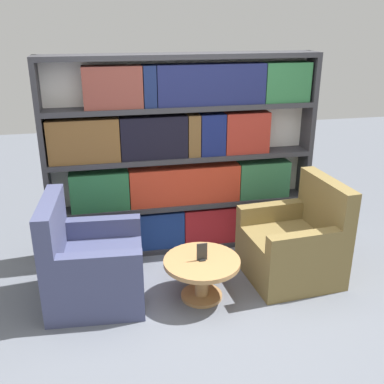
{
  "coord_description": "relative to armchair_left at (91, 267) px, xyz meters",
  "views": [
    {
      "loc": [
        -0.82,
        -3.14,
        2.38
      ],
      "look_at": [
        -0.02,
        0.65,
        0.86
      ],
      "focal_mm": 42.0,
      "sensor_mm": 36.0,
      "label": 1
    }
  ],
  "objects": [
    {
      "name": "ground_plane",
      "position": [
        0.99,
        -0.41,
        -0.32
      ],
      "size": [
        14.0,
        14.0,
        0.0
      ],
      "primitive_type": "plane",
      "color": "slate"
    },
    {
      "name": "bookshelf",
      "position": [
        0.98,
        0.82,
        0.69
      ],
      "size": [
        2.77,
        0.3,
        2.06
      ],
      "color": "silver",
      "rests_on": "ground_plane"
    },
    {
      "name": "armchair_left",
      "position": [
        0.0,
        0.0,
        0.0
      ],
      "size": [
        0.88,
        0.87,
        0.97
      ],
      "rotation": [
        0.0,
        0.0,
        1.5
      ],
      "color": "#42476B",
      "rests_on": "ground_plane"
    },
    {
      "name": "armchair_right",
      "position": [
        1.93,
        -0.0,
        0.0
      ],
      "size": [
        0.88,
        0.86,
        0.97
      ],
      "rotation": [
        0.0,
        0.0,
        -1.5
      ],
      "color": "olive",
      "rests_on": "ground_plane"
    },
    {
      "name": "coffee_table",
      "position": [
        0.97,
        -0.18,
        -0.05
      ],
      "size": [
        0.68,
        0.68,
        0.38
      ],
      "color": "#AD7F4C",
      "rests_on": "ground_plane"
    },
    {
      "name": "table_sign",
      "position": [
        0.97,
        -0.18,
        0.13
      ],
      "size": [
        0.09,
        0.06,
        0.16
      ],
      "color": "black",
      "rests_on": "coffee_table"
    }
  ]
}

